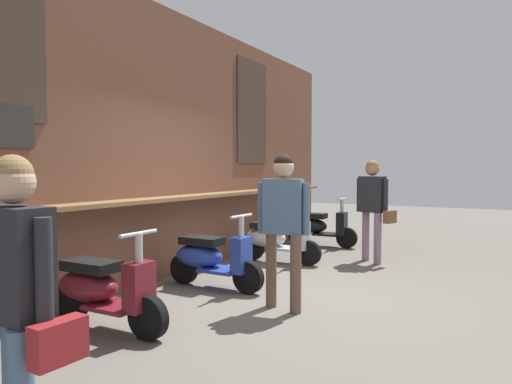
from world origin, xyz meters
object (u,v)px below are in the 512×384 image
Objects in this scene: shopper_passing at (17,285)px; scooter_maroon at (101,289)px; scooter_blue at (210,258)px; shopper_browsing at (283,214)px; scooter_black at (318,227)px; scooter_silver at (275,239)px; shopper_with_handbag at (373,200)px.

scooter_maroon is at bearing 40.51° from shopper_passing.
scooter_blue is (1.79, 0.00, 0.00)m from scooter_maroon.
shopper_passing is (-3.10, -0.07, -0.08)m from shopper_browsing.
shopper_browsing reaches higher than shopper_passing.
scooter_blue is 3.71m from scooter_black.
scooter_maroon is at bearing -92.42° from scooter_silver.
shopper_with_handbag reaches higher than scooter_maroon.
shopper_passing is (-7.19, -1.31, 0.57)m from scooter_black.
scooter_blue is 1.85m from scooter_silver.
scooter_maroon is 5.50m from scooter_black.
shopper_with_handbag is (2.65, -1.38, 0.63)m from scooter_blue.
shopper_browsing reaches higher than shopper_with_handbag.
scooter_silver is at bearing 90.95° from scooter_blue.
shopper_with_handbag is at bearing 27.64° from scooter_silver.
scooter_blue is at bearing 89.04° from scooter_maroon.
scooter_maroon is at bearing -93.37° from scooter_black.
scooter_black is 0.84× the size of shopper_with_handbag.
shopper_browsing is at bearing 47.75° from scooter_maroon.
shopper_with_handbag is at bearing 2.18° from shopper_passing.
shopper_passing reaches higher than scooter_black.
scooter_black is at bearing 89.04° from scooter_maroon.
scooter_maroon is at bearing 127.59° from shopper_browsing.
scooter_black is at bearing 69.00° from shopper_with_handbag.
scooter_silver and scooter_black have the same top height.
shopper_browsing is (-4.09, -1.24, 0.65)m from scooter_black.
shopper_browsing is at bearing -76.57° from scooter_black.
shopper_with_handbag is at bearing 71.78° from scooter_maroon.
scooter_silver is 5.52m from shopper_passing.
scooter_black is (3.71, -0.00, 0.00)m from scooter_blue.
shopper_browsing is at bearing -165.87° from shopper_with_handbag.
scooter_maroon is 2.22m from shopper_passing.
scooter_black is 4.32m from shopper_browsing.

